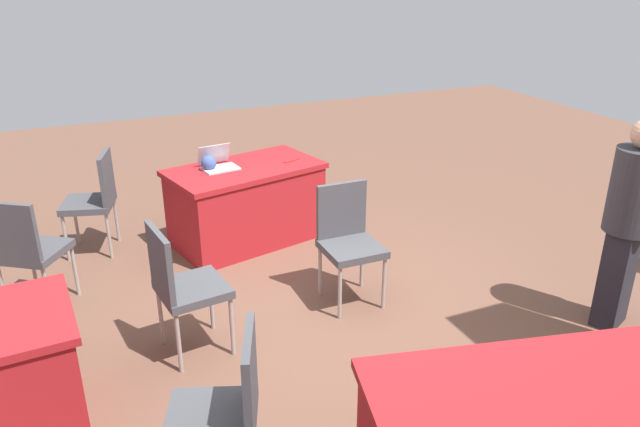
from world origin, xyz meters
TOP-DOWN VIEW (x-y plane):
  - ground_plane at (0.00, 0.00)m, footprint 14.40×14.40m
  - table_foreground at (0.10, -1.71)m, footprint 1.55×1.08m
  - chair_tucked_left at (2.01, -1.15)m, footprint 0.61×0.61m
  - chair_tucked_right at (-0.31, -0.33)m, footprint 0.44×0.44m
  - chair_aisle at (1.05, -0.11)m, footprint 0.49×0.49m
  - chair_by_pillar at (1.44, -2.06)m, footprint 0.55×0.55m
  - chair_back_row at (1.12, 1.22)m, footprint 0.57×0.57m
  - person_attendee_browsing at (-1.97, 0.80)m, footprint 0.44×0.44m
  - laptop_silver at (0.33, -1.77)m, footprint 0.35×0.33m
  - yarn_ball at (0.43, -1.75)m, footprint 0.14×0.14m
  - scissors_red at (-0.37, -1.70)m, footprint 0.18×0.10m

SIDE VIEW (x-z plane):
  - ground_plane at x=0.00m, z-range 0.00..0.00m
  - table_foreground at x=0.10m, z-range 0.00..0.76m
  - chair_tucked_left at x=2.01m, z-range 0.07..1.03m
  - chair_tucked_right at x=-0.31m, z-range 0.07..1.03m
  - chair_by_pillar at x=1.44m, z-range 0.07..1.03m
  - chair_aisle at x=1.05m, z-range 0.07..1.04m
  - chair_back_row at x=1.12m, z-range 0.08..1.05m
  - scissors_red at x=-0.37m, z-range 0.76..0.77m
  - laptop_silver at x=0.33m, z-range 0.70..0.90m
  - yarn_ball at x=0.43m, z-range 0.76..0.90m
  - person_attendee_browsing at x=-1.97m, z-range 0.09..1.67m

